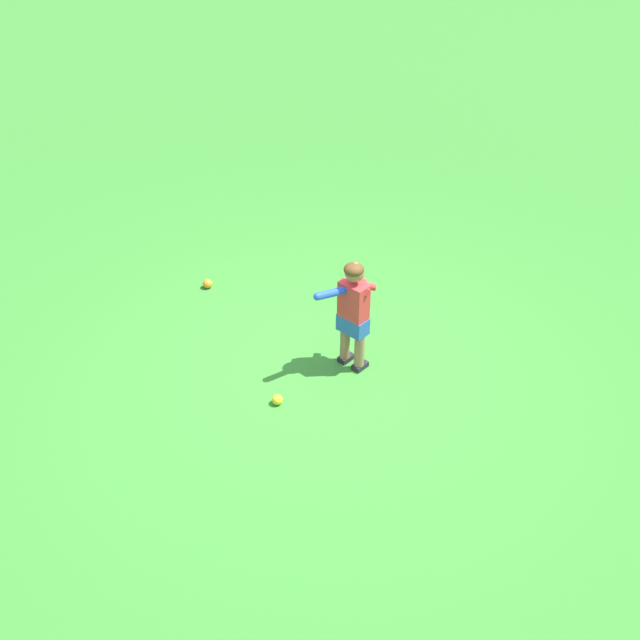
# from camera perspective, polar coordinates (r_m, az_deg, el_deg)

# --- Properties ---
(ground_plane) EXTENTS (40.00, 40.00, 0.00)m
(ground_plane) POSITION_cam_1_polar(r_m,az_deg,el_deg) (6.39, 0.53, -4.14)
(ground_plane) COLOR #38842D
(child_batter) EXTENTS (0.52, 0.46, 1.08)m
(child_batter) POSITION_cam_1_polar(r_m,az_deg,el_deg) (6.08, 2.68, 1.13)
(child_batter) COLOR #232328
(child_batter) RESTS_ON ground
(play_ball_near_batter) EXTENTS (0.10, 0.10, 0.10)m
(play_ball_near_batter) POSITION_cam_1_polar(r_m,az_deg,el_deg) (7.61, -9.12, 2.93)
(play_ball_near_batter) COLOR orange
(play_ball_near_batter) RESTS_ON ground
(play_ball_far_right) EXTENTS (0.09, 0.09, 0.09)m
(play_ball_far_right) POSITION_cam_1_polar(r_m,az_deg,el_deg) (6.03, -3.49, -6.46)
(play_ball_far_right) COLOR yellow
(play_ball_far_right) RESTS_ON ground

